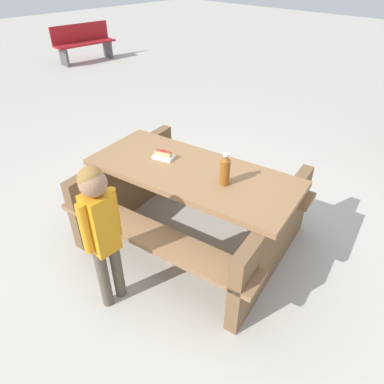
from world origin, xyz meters
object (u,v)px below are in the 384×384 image
(child_in_coat, at_px, (101,224))
(park_bench_mid, at_px, (84,42))
(soda_bottle, at_px, (225,170))
(picnic_table, at_px, (192,199))
(hotdog_tray, at_px, (164,155))

(child_in_coat, xyz_separation_m, park_bench_mid, (6.53, -3.83, -0.31))
(park_bench_mid, bearing_deg, child_in_coat, 149.62)
(soda_bottle, xyz_separation_m, child_in_coat, (0.27, 0.96, -0.11))
(soda_bottle, relative_size, child_in_coat, 0.22)
(child_in_coat, relative_size, park_bench_mid, 0.79)
(picnic_table, xyz_separation_m, park_bench_mid, (6.47, -2.89, 0.00))
(child_in_coat, bearing_deg, hotdog_tray, -67.69)
(picnic_table, height_order, hotdog_tray, hotdog_tray)
(hotdog_tray, xyz_separation_m, park_bench_mid, (6.16, -2.92, -0.33))
(soda_bottle, height_order, hotdog_tray, soda_bottle)
(soda_bottle, xyz_separation_m, park_bench_mid, (6.80, -2.87, -0.43))
(hotdog_tray, distance_m, child_in_coat, 0.98)
(picnic_table, distance_m, park_bench_mid, 7.09)
(picnic_table, relative_size, hotdog_tray, 9.83)
(soda_bottle, bearing_deg, child_in_coat, 74.01)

